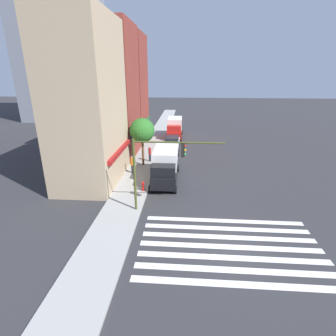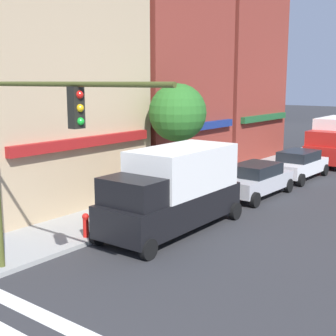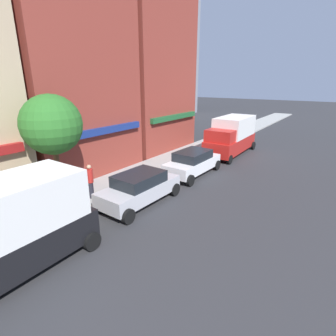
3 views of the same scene
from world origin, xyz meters
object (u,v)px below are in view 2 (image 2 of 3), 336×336
Objects in this scene: traffic_signal at (30,141)px; box_truck_black at (174,189)px; fire_hydrant at (86,224)px; pedestrian_orange_vest at (130,183)px; pedestrian_red_jacket at (203,173)px; sedan_silver at (256,179)px; box_truck_red at (336,140)px; sedan_white at (298,164)px; street_tree at (178,113)px.

traffic_signal reaches higher than box_truck_black.
traffic_signal is 1.01× the size of box_truck_black.
box_truck_black is at bearing -31.50° from fire_hydrant.
fire_hydrant is (3.27, 1.64, -3.32)m from traffic_signal.
pedestrian_orange_vest is 1.00× the size of pedestrian_red_jacket.
sedan_silver is 0.71× the size of box_truck_red.
pedestrian_orange_vest reaches higher than sedan_white.
pedestrian_red_jacket is (5.32, 2.23, -0.51)m from box_truck_black.
sedan_silver is at bearing 39.98° from pedestrian_orange_vest.
sedan_silver is at bearing 178.85° from box_truck_red.
pedestrian_red_jacket is (3.87, -1.25, 0.00)m from pedestrian_orange_vest.
pedestrian_red_jacket is at bearing 162.09° from sedan_white.
fire_hydrant is at bearing 174.18° from box_truck_red.
box_truck_red is 14.50m from street_tree.
traffic_signal is 24.20m from box_truck_red.
box_truck_red reaches higher than sedan_silver.
box_truck_red reaches higher than fire_hydrant.
fire_hydrant is at bearing -82.61° from pedestrian_orange_vest.
sedan_silver is at bearing -10.39° from fire_hydrant.
box_truck_black reaches higher than fire_hydrant.
sedan_white is at bearing -20.01° from street_tree.
pedestrian_orange_vest is at bearing 167.00° from box_truck_red.
traffic_signal reaches higher than street_tree.
pedestrian_orange_vest is 4.61m from fire_hydrant.
sedan_white is 0.86× the size of street_tree.
street_tree reaches higher than pedestrian_red_jacket.
traffic_signal is 11.92m from pedestrian_red_jacket.
traffic_signal reaches higher than fire_hydrant.
sedan_white is 5.28× the size of fire_hydrant.
box_truck_black is at bearing -0.57° from traffic_signal.
pedestrian_orange_vest is at bearing 66.59° from box_truck_black.
sedan_white is at bearing -6.70° from fire_hydrant.
box_truck_black is 3.52× the size of pedestrian_red_jacket.
box_truck_red is at bearing -11.29° from street_tree.
pedestrian_orange_vest is at bearing 24.52° from traffic_signal.
fire_hydrant is at bearing -132.57° from pedestrian_red_jacket.
box_truck_red is (6.34, -0.00, 0.75)m from sedan_white.
traffic_signal is at bearing -178.82° from sedan_white.
box_truck_red is (24.08, -0.06, -2.35)m from traffic_signal.
sedan_silver is at bearing -48.42° from street_tree.
pedestrian_red_jacket is at bearing 3.77° from fire_hydrant.
box_truck_black is at bearing -113.55° from pedestrian_red_jacket.
sedan_white is 2.51× the size of pedestrian_orange_vest.
box_truck_black reaches higher than pedestrian_red_jacket.
street_tree is at bearing 9.21° from fire_hydrant.
street_tree is at bearing 59.72° from pedestrian_orange_vest.
sedan_silver is 4.89m from street_tree.
pedestrian_red_jacket is at bearing 119.39° from sedan_silver.
traffic_signal is 8.72m from pedestrian_orange_vest.
box_truck_black is 1.40× the size of sedan_white.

